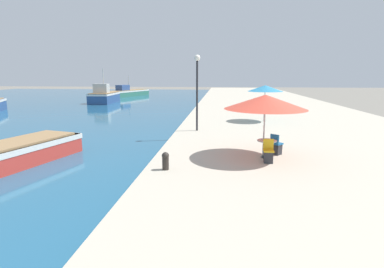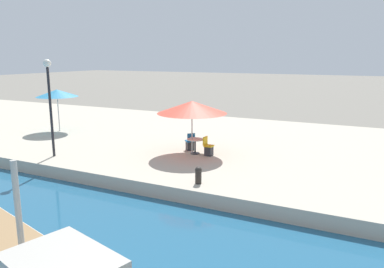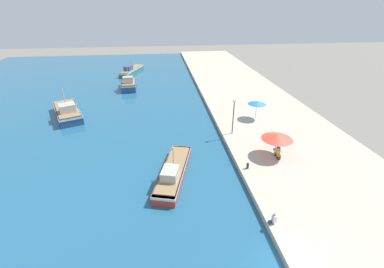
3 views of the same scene
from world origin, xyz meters
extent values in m
cylinder|color=#B7B2A8|center=(-6.69, 11.19, 2.23)|extent=(0.12, 0.12, 2.28)
cylinder|color=#B7B7B7|center=(4.56, 12.95, 1.68)|extent=(0.06, 0.06, 2.17)
cone|color=#E04C38|center=(4.56, 12.95, 2.91)|extent=(3.35, 3.35, 0.59)
cylinder|color=#B7B7B7|center=(5.95, 23.06, 1.77)|extent=(0.06, 0.06, 2.34)
cone|color=teal|center=(5.95, 23.06, 3.02)|extent=(2.56, 2.56, 0.45)
cylinder|color=#333338|center=(4.69, 12.84, 0.62)|extent=(0.44, 0.44, 0.04)
cylinder|color=#333338|center=(4.69, 12.84, 0.95)|extent=(0.08, 0.08, 0.70)
cylinder|color=beige|center=(4.69, 12.84, 1.32)|extent=(0.80, 0.80, 0.04)
cube|color=#2D2D33|center=(5.20, 13.39, 0.82)|extent=(0.48, 0.48, 0.45)
cube|color=#1E66A3|center=(5.20, 13.39, 1.08)|extent=(0.57, 0.57, 0.06)
cube|color=#1E66A3|center=(5.06, 13.24, 1.31)|extent=(0.33, 0.32, 0.40)
cube|color=#2D2D33|center=(4.65, 12.09, 0.82)|extent=(0.36, 0.36, 0.45)
cube|color=gold|center=(4.65, 12.09, 1.08)|extent=(0.42, 0.42, 0.06)
cube|color=gold|center=(4.66, 12.29, 1.31)|extent=(0.40, 0.08, 0.40)
cylinder|color=#2D2823|center=(0.80, 10.83, 0.82)|extent=(0.24, 0.24, 0.45)
sphere|color=#2D2823|center=(0.80, 10.83, 1.12)|extent=(0.26, 0.26, 0.26)
cylinder|color=#232328|center=(1.30, 18.71, 2.70)|extent=(0.12, 0.12, 4.20)
sphere|color=white|center=(1.30, 18.71, 4.98)|extent=(0.36, 0.36, 0.36)
camera|label=1|loc=(2.78, 0.53, 3.99)|focal=28.00mm
camera|label=2|loc=(-11.32, 5.12, 5.31)|focal=35.00mm
camera|label=3|loc=(-7.50, -9.99, 15.62)|focal=24.00mm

